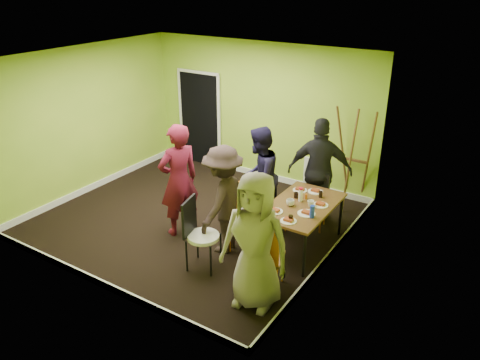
# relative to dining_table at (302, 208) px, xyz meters

# --- Properties ---
(ground) EXTENTS (5.00, 5.00, 0.00)m
(ground) POSITION_rel_dining_table_xyz_m (-1.96, -0.17, -0.70)
(ground) COLOR black
(ground) RESTS_ON ground
(room_walls) EXTENTS (5.04, 4.54, 2.82)m
(room_walls) POSITION_rel_dining_table_xyz_m (-1.98, -0.13, 0.29)
(room_walls) COLOR #8DBB30
(room_walls) RESTS_ON ground
(dining_table) EXTENTS (0.90, 1.50, 0.75)m
(dining_table) POSITION_rel_dining_table_xyz_m (0.00, 0.00, 0.00)
(dining_table) COLOR black
(dining_table) RESTS_ON ground
(chair_left_far) EXTENTS (0.45, 0.45, 0.91)m
(chair_left_far) POSITION_rel_dining_table_xyz_m (-0.68, 0.21, -0.18)
(chair_left_far) COLOR #C15F12
(chair_left_far) RESTS_ON ground
(chair_left_near) EXTENTS (0.47, 0.47, 1.05)m
(chair_left_near) POSITION_rel_dining_table_xyz_m (-0.77, -0.52, -0.11)
(chair_left_near) COLOR #C15F12
(chair_left_near) RESTS_ON ground
(chair_back_end) EXTENTS (0.45, 0.50, 0.92)m
(chair_back_end) POSITION_rel_dining_table_xyz_m (-0.11, 0.85, -0.04)
(chair_back_end) COLOR #C15F12
(chair_back_end) RESTS_ON ground
(chair_front_end) EXTENTS (0.52, 0.53, 1.03)m
(chair_front_end) POSITION_rel_dining_table_xyz_m (0.08, -1.26, -0.12)
(chair_front_end) COLOR #C15F12
(chair_front_end) RESTS_ON ground
(chair_bentwood) EXTENTS (0.51, 0.50, 1.08)m
(chair_bentwood) POSITION_rel_dining_table_xyz_m (-1.02, -1.27, -0.10)
(chair_bentwood) COLOR black
(chair_bentwood) RESTS_ON ground
(easel) EXTENTS (0.75, 0.70, 1.87)m
(easel) POSITION_rel_dining_table_xyz_m (0.14, 1.85, 0.23)
(easel) COLOR brown
(easel) RESTS_ON ground
(plate_near_left) EXTENTS (0.23, 0.23, 0.01)m
(plate_near_left) POSITION_rel_dining_table_xyz_m (-0.24, 0.43, 0.06)
(plate_near_left) COLOR white
(plate_near_left) RESTS_ON dining_table
(plate_near_right) EXTENTS (0.24, 0.24, 0.01)m
(plate_near_right) POSITION_rel_dining_table_xyz_m (-0.24, -0.43, 0.06)
(plate_near_right) COLOR white
(plate_near_right) RESTS_ON dining_table
(plate_far_back) EXTENTS (0.24, 0.24, 0.01)m
(plate_far_back) POSITION_rel_dining_table_xyz_m (-0.01, 0.52, 0.06)
(plate_far_back) COLOR white
(plate_far_back) RESTS_ON dining_table
(plate_far_front) EXTENTS (0.24, 0.24, 0.01)m
(plate_far_front) POSITION_rel_dining_table_xyz_m (0.07, -0.58, 0.06)
(plate_far_front) COLOR white
(plate_far_front) RESTS_ON dining_table
(plate_wall_back) EXTENTS (0.24, 0.24, 0.01)m
(plate_wall_back) POSITION_rel_dining_table_xyz_m (0.25, 0.12, 0.06)
(plate_wall_back) COLOR white
(plate_wall_back) RESTS_ON dining_table
(plate_wall_front) EXTENTS (0.26, 0.26, 0.01)m
(plate_wall_front) POSITION_rel_dining_table_xyz_m (0.19, -0.24, 0.06)
(plate_wall_front) COLOR white
(plate_wall_front) RESTS_ON dining_table
(thermos) EXTENTS (0.06, 0.06, 0.20)m
(thermos) POSITION_rel_dining_table_xyz_m (-0.07, 0.09, 0.15)
(thermos) COLOR white
(thermos) RESTS_ON dining_table
(blue_bottle) EXTENTS (0.07, 0.07, 0.19)m
(blue_bottle) POSITION_rel_dining_table_xyz_m (0.30, -0.30, 0.15)
(blue_bottle) COLOR #1933BD
(blue_bottle) RESTS_ON dining_table
(orange_bottle) EXTENTS (0.04, 0.04, 0.08)m
(orange_bottle) POSITION_rel_dining_table_xyz_m (-0.03, 0.22, 0.09)
(orange_bottle) COLOR #C15F12
(orange_bottle) RESTS_ON dining_table
(glass_mid) EXTENTS (0.07, 0.07, 0.09)m
(glass_mid) POSITION_rel_dining_table_xyz_m (-0.18, 0.17, 0.10)
(glass_mid) COLOR black
(glass_mid) RESTS_ON dining_table
(glass_back) EXTENTS (0.06, 0.06, 0.10)m
(glass_back) POSITION_rel_dining_table_xyz_m (0.14, 0.38, 0.11)
(glass_back) COLOR black
(glass_back) RESTS_ON dining_table
(glass_front) EXTENTS (0.07, 0.07, 0.08)m
(glass_front) POSITION_rel_dining_table_xyz_m (0.08, -0.55, 0.10)
(glass_front) COLOR black
(glass_front) RESTS_ON dining_table
(cup_a) EXTENTS (0.12, 0.12, 0.10)m
(cup_a) POSITION_rel_dining_table_xyz_m (-0.13, -0.13, 0.10)
(cup_a) COLOR white
(cup_a) RESTS_ON dining_table
(cup_b) EXTENTS (0.10, 0.10, 0.10)m
(cup_b) POSITION_rel_dining_table_xyz_m (0.14, 0.02, 0.10)
(cup_b) COLOR white
(cup_b) RESTS_ON dining_table
(person_standing) EXTENTS (0.69, 0.81, 1.88)m
(person_standing) POSITION_rel_dining_table_xyz_m (-1.88, -0.63, 0.24)
(person_standing) COLOR #5A0F21
(person_standing) RESTS_ON ground
(person_left_far) EXTENTS (0.72, 0.89, 1.73)m
(person_left_far) POSITION_rel_dining_table_xyz_m (-0.95, 0.32, 0.17)
(person_left_far) COLOR black
(person_left_far) RESTS_ON ground
(person_left_near) EXTENTS (0.75, 1.16, 1.71)m
(person_left_near) POSITION_rel_dining_table_xyz_m (-0.99, -0.68, 0.16)
(person_left_near) COLOR #2C201D
(person_left_near) RESTS_ON ground
(person_back_end) EXTENTS (1.17, 0.81, 1.84)m
(person_back_end) POSITION_rel_dining_table_xyz_m (-0.14, 0.98, 0.22)
(person_back_end) COLOR black
(person_back_end) RESTS_ON ground
(person_front_end) EXTENTS (0.97, 0.70, 1.85)m
(person_front_end) POSITION_rel_dining_table_xyz_m (0.09, -1.55, 0.23)
(person_front_end) COLOR gray
(person_front_end) RESTS_ON ground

